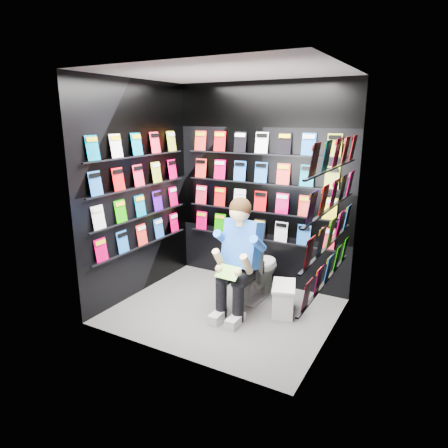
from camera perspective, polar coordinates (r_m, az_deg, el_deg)
The scene contains 14 objects.
floor at distance 4.72m, azimuth -0.06°, elevation -12.30°, with size 2.40×2.40×0.00m, color #575755.
ceiling at distance 4.22m, azimuth -0.07°, elevation 20.90°, with size 2.40×2.40×0.00m, color white.
wall_back at distance 5.16m, azimuth 5.39°, elevation 5.29°, with size 2.40×0.04×2.60m, color black.
wall_front at distance 3.47m, azimuth -8.15°, elevation 0.36°, with size 2.40×0.04×2.60m, color black.
wall_left at distance 4.97m, azimuth -12.26°, elevation 4.63°, with size 0.04×2.00×2.60m, color black.
wall_right at distance 3.86m, azimuth 15.70°, elevation 1.44°, with size 0.04×2.00×2.60m, color black.
comics_back at distance 5.14m, azimuth 5.25°, elevation 5.30°, with size 2.10×0.06×1.37m, color #F1223F, non-canonical shape.
comics_left at distance 4.95m, azimuth -12.01°, elevation 4.66°, with size 0.06×1.70×1.37m, color #F1223F, non-canonical shape.
comics_right at distance 3.86m, azimuth 15.27°, elevation 1.56°, with size 0.06×1.70×1.37m, color #F1223F, non-canonical shape.
toilet at distance 4.94m, azimuth 4.67°, elevation -6.41°, with size 0.42×0.75×0.73m, color white.
longbox at distance 4.67m, azimuth 8.47°, elevation -10.67°, with size 0.23×0.42×0.31m, color silver.
longbox_lid at distance 4.60m, azimuth 8.55°, elevation -8.74°, with size 0.25×0.44×0.03m, color silver.
reader at distance 4.47m, azimuth 2.75°, elevation -2.99°, with size 0.54×0.80×1.47m, color blue, non-canonical shape.
held_comic at distance 4.25m, azimuth 0.59°, elevation -6.92°, with size 0.26×0.01×0.18m, color #2EB25C.
Camera 1 is at (2.05, -3.66, 2.17)m, focal length 32.00 mm.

